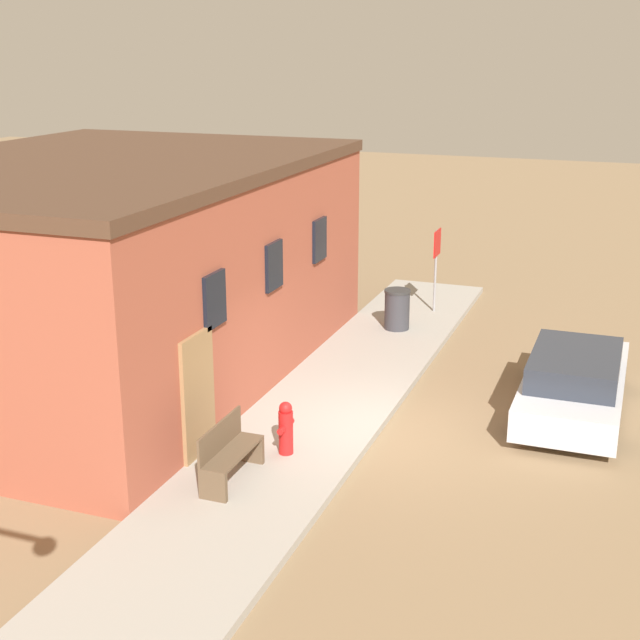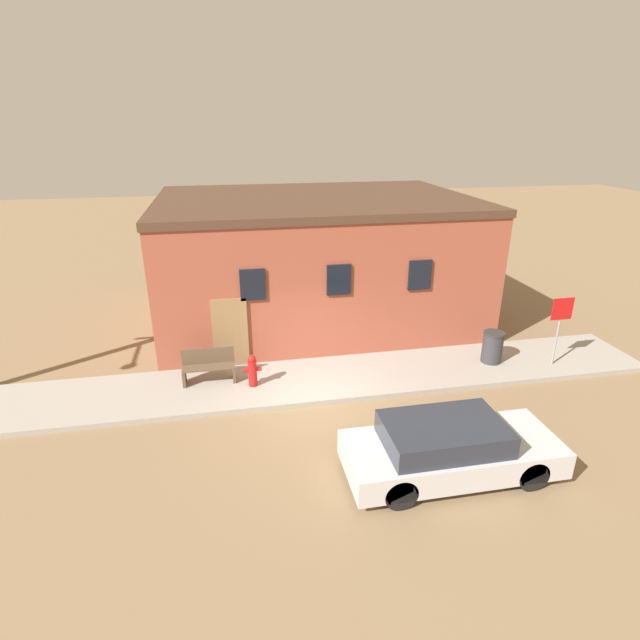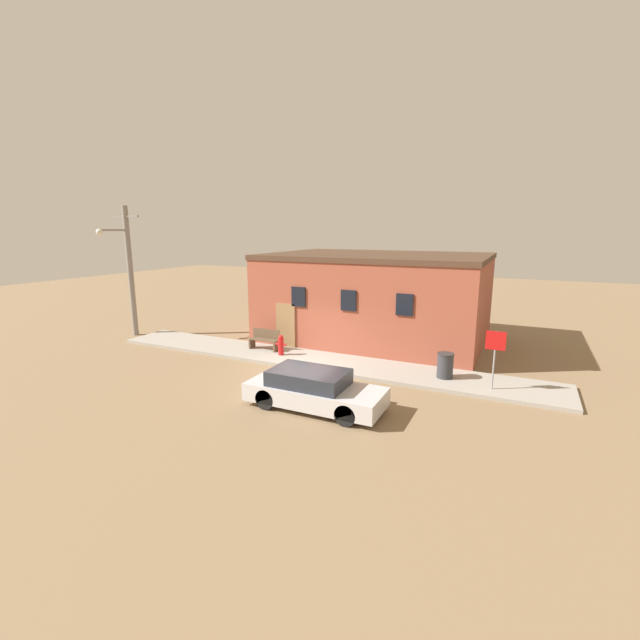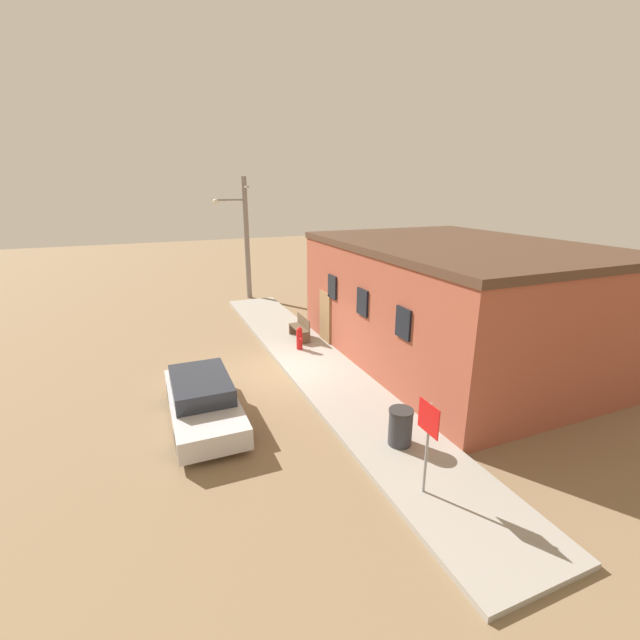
# 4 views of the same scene
# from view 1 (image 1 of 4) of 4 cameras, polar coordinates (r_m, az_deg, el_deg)

# --- Properties ---
(ground_plane) EXTENTS (80.00, 80.00, 0.00)m
(ground_plane) POSITION_cam_1_polar(r_m,az_deg,el_deg) (15.78, 3.84, -7.29)
(ground_plane) COLOR #846B4C
(sidewalk) EXTENTS (19.77, 2.49, 0.14)m
(sidewalk) POSITION_cam_1_polar(r_m,az_deg,el_deg) (16.11, -0.42, -6.45)
(sidewalk) COLOR #9E998E
(sidewalk) RESTS_ON ground
(brick_building) EXTENTS (10.63, 7.71, 4.39)m
(brick_building) POSITION_cam_1_polar(r_m,az_deg,el_deg) (18.62, -13.86, 3.25)
(brick_building) COLOR #9E4C38
(brick_building) RESTS_ON ground
(fire_hydrant) EXTENTS (0.50, 0.24, 0.90)m
(fire_hydrant) POSITION_cam_1_polar(r_m,az_deg,el_deg) (14.57, -2.20, -6.91)
(fire_hydrant) COLOR red
(fire_hydrant) RESTS_ON sidewalk
(stop_sign) EXTENTS (0.65, 0.06, 2.07)m
(stop_sign) POSITION_cam_1_polar(r_m,az_deg,el_deg) (22.09, 7.47, 4.15)
(stop_sign) COLOR gray
(stop_sign) RESTS_ON sidewalk
(bench) EXTENTS (1.41, 0.44, 0.93)m
(bench) POSITION_cam_1_polar(r_m,az_deg,el_deg) (13.80, -5.87, -8.46)
(bench) COLOR brown
(bench) RESTS_ON sidewalk
(trash_bin) EXTENTS (0.61, 0.61, 0.94)m
(trash_bin) POSITION_cam_1_polar(r_m,az_deg,el_deg) (20.87, 4.95, 0.70)
(trash_bin) COLOR #333338
(trash_bin) RESTS_ON sidewalk
(parked_car) EXTENTS (4.40, 1.75, 1.22)m
(parked_car) POSITION_cam_1_polar(r_m,az_deg,el_deg) (17.08, 15.96, -3.82)
(parked_car) COLOR black
(parked_car) RESTS_ON ground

